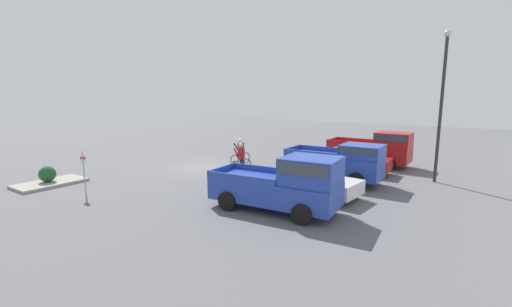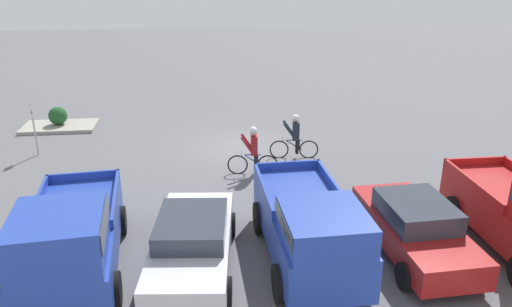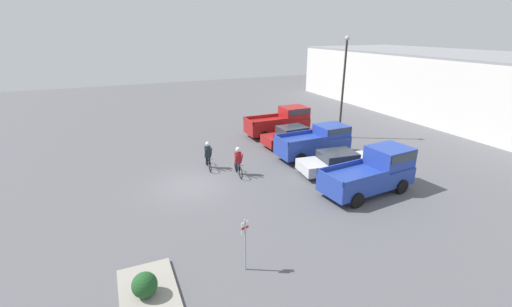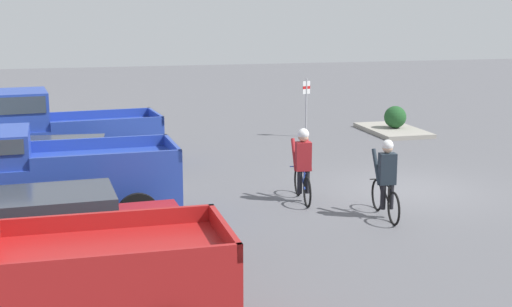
# 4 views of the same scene
# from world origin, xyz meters

# --- Properties ---
(ground_plane) EXTENTS (80.00, 80.00, 0.00)m
(ground_plane) POSITION_xyz_m (0.00, 0.00, 0.00)
(ground_plane) COLOR #56565B
(pickup_truck_0) EXTENTS (2.16, 5.12, 2.24)m
(pickup_truck_0) POSITION_xyz_m (-6.66, 9.04, 1.15)
(pickup_truck_0) COLOR maroon
(pickup_truck_0) RESTS_ON ground_plane
(sedan_0) EXTENTS (2.09, 4.50, 1.47)m
(sedan_0) POSITION_xyz_m (-3.86, 8.41, 0.74)
(sedan_0) COLOR maroon
(sedan_0) RESTS_ON ground_plane
(pickup_truck_1) EXTENTS (2.26, 4.99, 2.11)m
(pickup_truck_1) POSITION_xyz_m (-1.07, 8.75, 1.12)
(pickup_truck_1) COLOR #233D9E
(pickup_truck_1) RESTS_ON ground_plane
(sedan_1) EXTENTS (2.34, 4.81, 1.35)m
(sedan_1) POSITION_xyz_m (1.74, 8.38, 0.69)
(sedan_1) COLOR silver
(sedan_1) RESTS_ON ground_plane
(pickup_truck_2) EXTENTS (2.56, 5.30, 2.29)m
(pickup_truck_2) POSITION_xyz_m (4.49, 8.72, 1.16)
(pickup_truck_2) COLOR #233D9E
(pickup_truck_2) RESTS_ON ground_plane
(cyclist_0) EXTENTS (1.79, 0.50, 1.77)m
(cyclist_0) POSITION_xyz_m (-0.35, 2.82, 0.90)
(cyclist_0) COLOR black
(cyclist_0) RESTS_ON ground_plane
(cyclist_1) EXTENTS (1.86, 0.50, 1.75)m
(cyclist_1) POSITION_xyz_m (-2.08, 1.48, 0.87)
(cyclist_1) COLOR black
(cyclist_1) RESTS_ON ground_plane
(fire_lane_sign) EXTENTS (0.11, 0.29, 2.08)m
(fire_lane_sign) POSITION_xyz_m (7.78, 0.02, 1.26)
(fire_lane_sign) COLOR #9E9EA3
(fire_lane_sign) RESTS_ON ground_plane
(lamppost) EXTENTS (0.36, 0.36, 7.76)m
(lamppost) POSITION_xyz_m (-4.13, 12.88, 4.48)
(lamppost) COLOR #2D2823
(lamppost) RESTS_ON ground_plane
(curb_island) EXTENTS (3.20, 1.82, 0.15)m
(curb_island) POSITION_xyz_m (7.80, -3.36, 0.07)
(curb_island) COLOR gray
(curb_island) RESTS_ON ground_plane
(shrub) EXTENTS (0.82, 0.82, 0.82)m
(shrub) POSITION_xyz_m (7.84, -3.46, 0.56)
(shrub) COLOR #1E4C23
(shrub) RESTS_ON curb_island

